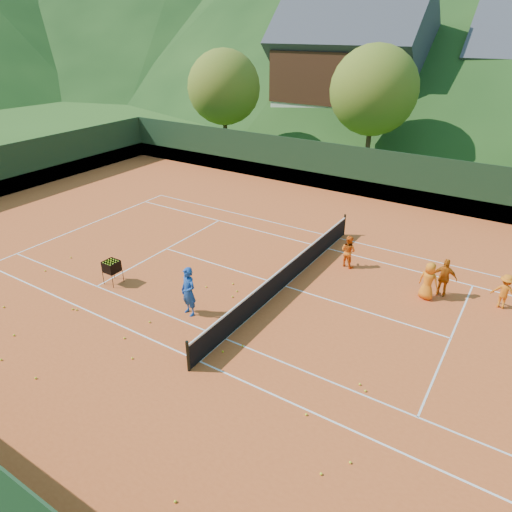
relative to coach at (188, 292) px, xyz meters
The scene contains 37 objects.
ground 4.20m from the coach, 61.34° to the left, with size 400.00×400.00×0.00m, color #264B17.
clay_court 4.20m from the coach, 61.34° to the left, with size 40.00×24.00×0.02m, color #C84F20.
coach is the anchor object (origin of this frame).
student_a 7.40m from the coach, 62.71° to the left, with size 0.70×0.54×1.43m, color orange.
student_b 9.72m from the coach, 40.09° to the left, with size 0.92×0.38×1.57m, color #CC6612.
student_c 9.02m from the coach, 39.42° to the left, with size 0.74×0.48×1.52m, color orange.
student_d 11.57m from the coach, 34.71° to the left, with size 0.88×0.51×1.36m, color orange.
tennis_ball_0 7.08m from the coach, 150.60° to the right, with size 0.07×0.07×0.07m, color yellow.
tennis_ball_1 2.07m from the coach, 69.11° to the left, with size 0.07×0.07×0.07m, color yellow.
tennis_ball_2 7.51m from the coach, behind, with size 0.07×0.07×0.07m, color yellow.
tennis_ball_3 2.74m from the coach, 26.32° to the right, with size 0.07×0.07×0.07m, color yellow.
tennis_ball_4 6.90m from the coach, ahead, with size 0.07×0.07×0.07m, color yellow.
tennis_ball_5 2.72m from the coach, 87.53° to the left, with size 0.07×0.07×0.07m, color yellow.
tennis_ball_6 6.03m from the coach, 134.40° to the right, with size 0.07×0.07×0.07m, color yellow.
tennis_ball_7 1.73m from the coach, 124.53° to the right, with size 0.07×0.07×0.07m, color yellow.
tennis_ball_8 3.09m from the coach, 88.08° to the right, with size 0.07×0.07×0.07m, color yellow.
tennis_ball_9 7.48m from the coach, 52.63° to the right, with size 0.07×0.07×0.07m, color yellow.
tennis_ball_10 6.23m from the coach, 19.78° to the right, with size 0.07×0.07×0.07m, color yellow.
tennis_ball_11 7.83m from the coach, 27.03° to the right, with size 0.07×0.07×0.07m, color yellow.
tennis_ball_12 2.68m from the coach, 110.77° to the right, with size 0.07×0.07×0.07m, color yellow.
tennis_ball_13 2.42m from the coach, 74.88° to the left, with size 0.07×0.07×0.07m, color yellow.
tennis_ball_14 7.42m from the coach, behind, with size 0.07×0.07×0.07m, color yellow.
tennis_ball_15 2.90m from the coach, 11.92° to the right, with size 0.07×0.07×0.07m, color yellow.
tennis_ball_16 2.10m from the coach, 110.26° to the left, with size 0.07×0.07×0.07m, color yellow.
tennis_ball_17 4.49m from the coach, 150.67° to the right, with size 0.07×0.07×0.07m, color yellow.
tennis_ball_18 7.97m from the coach, 21.24° to the right, with size 0.07×0.07×0.07m, color yellow.
tennis_ball_19 6.66m from the coach, ahead, with size 0.07×0.07×0.07m, color yellow.
tennis_ball_20 6.26m from the coach, 122.49° to the right, with size 0.07×0.07×0.07m, color yellow.
tennis_ball_21 4.33m from the coach, 150.12° to the right, with size 0.07×0.07×0.07m, color yellow.
tennis_ball_22 5.48m from the coach, 107.79° to the right, with size 0.07×0.07×0.07m, color yellow.
court_lines 4.20m from the coach, 61.34° to the left, with size 23.83×11.03×0.00m.
tennis_net 4.11m from the coach, 61.34° to the left, with size 0.10×12.07×1.10m.
perimeter_fence 4.10m from the coach, 61.34° to the left, with size 40.40×24.24×3.00m.
ball_hopper 4.06m from the coach, behind, with size 0.57×0.57×1.00m.
chalet_left 34.85m from the coach, 103.46° to the left, with size 13.80×9.93×12.92m.
tree_a 26.05m from the coach, 123.03° to the left, with size 6.00×6.00×7.88m.
tree_b 24.05m from the coach, 94.94° to the left, with size 6.40×6.40×8.40m.
Camera 1 is at (7.55, -14.02, 9.45)m, focal length 32.00 mm.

